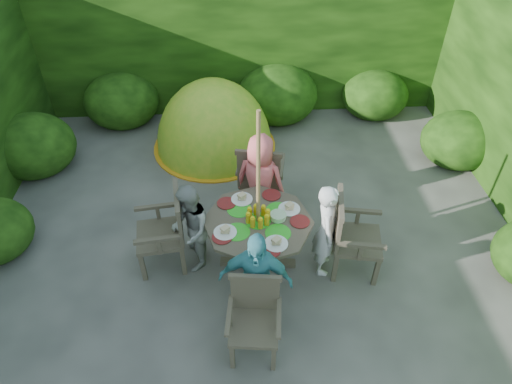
{
  "coord_description": "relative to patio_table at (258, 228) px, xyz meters",
  "views": [
    {
      "loc": [
        -0.24,
        -4.05,
        4.39
      ],
      "look_at": [
        0.01,
        0.14,
        0.85
      ],
      "focal_mm": 32.0,
      "sensor_mm": 36.0,
      "label": 1
    }
  ],
  "objects": [
    {
      "name": "garden_chair_left",
      "position": [
        -1.09,
        0.13,
        -0.08
      ],
      "size": [
        0.62,
        0.68,
        1.03
      ],
      "rotation": [
        0.0,
        0.0,
        -1.44
      ],
      "color": "#3F3729",
      "rests_on": "ground"
    },
    {
      "name": "dome_tent",
      "position": [
        -0.57,
        2.65,
        -0.63
      ],
      "size": [
        2.05,
        2.05,
        2.34
      ],
      "rotation": [
        0.0,
        0.0,
        0.01
      ],
      "color": "#7FB923",
      "rests_on": "ground"
    },
    {
      "name": "child_right",
      "position": [
        0.79,
        -0.08,
        -0.0
      ],
      "size": [
        0.38,
        0.51,
        1.26
      ],
      "primitive_type": "imported",
      "rotation": [
        0.0,
        0.0,
        1.4
      ],
      "color": "white",
      "rests_on": "ground"
    },
    {
      "name": "child_back",
      "position": [
        0.07,
        0.8,
        0.05
      ],
      "size": [
        0.79,
        0.66,
        1.37
      ],
      "primitive_type": "imported",
      "rotation": [
        0.0,
        0.0,
        2.75
      ],
      "color": "#F46567",
      "rests_on": "ground"
    },
    {
      "name": "garden_chair_right",
      "position": [
        1.08,
        -0.1,
        -0.08
      ],
      "size": [
        0.65,
        0.71,
        1.04
      ],
      "rotation": [
        0.0,
        0.0,
        1.39
      ],
      "color": "#3F3729",
      "rests_on": "ground"
    },
    {
      "name": "child_left",
      "position": [
        -0.8,
        0.08,
        -0.04
      ],
      "size": [
        0.49,
        0.61,
        1.19
      ],
      "primitive_type": "imported",
      "rotation": [
        0.0,
        0.0,
        -1.5
      ],
      "color": "#9B9C97",
      "rests_on": "ground"
    },
    {
      "name": "patio_table",
      "position": [
        0.0,
        0.0,
        0.0
      ],
      "size": [
        1.41,
        1.41,
        0.9
      ],
      "rotation": [
        0.0,
        0.0,
        -0.1
      ],
      "color": "#3F3729",
      "rests_on": "ground"
    },
    {
      "name": "child_front",
      "position": [
        -0.08,
        -0.8,
        0.03
      ],
      "size": [
        0.82,
        0.45,
        1.32
      ],
      "primitive_type": "imported",
      "rotation": [
        0.0,
        0.0,
        -0.17
      ],
      "color": "#4BA4B0",
      "rests_on": "ground"
    },
    {
      "name": "hedge_enclosure",
      "position": [
        -0.02,
        1.6,
        0.62
      ],
      "size": [
        9.0,
        9.0,
        2.5
      ],
      "color": "black",
      "rests_on": "ground"
    },
    {
      "name": "garden_chair_front",
      "position": [
        -0.11,
        -1.1,
        -0.16
      ],
      "size": [
        0.59,
        0.53,
        0.89
      ],
      "rotation": [
        0.0,
        0.0,
        -0.11
      ],
      "color": "#3F3729",
      "rests_on": "ground"
    },
    {
      "name": "garden_chair_back",
      "position": [
        0.09,
        1.08,
        -0.08
      ],
      "size": [
        0.71,
        0.66,
        1.03
      ],
      "rotation": [
        0.0,
        0.0,
        2.95
      ],
      "color": "#3F3729",
      "rests_on": "ground"
    },
    {
      "name": "ground",
      "position": [
        -0.02,
        0.26,
        -0.63
      ],
      "size": [
        60.0,
        60.0,
        0.0
      ],
      "primitive_type": "plane",
      "color": "#43413C",
      "rests_on": "ground"
    },
    {
      "name": "parasol_pole",
      "position": [
        -0.0,
        -0.0,
        0.47
      ],
      "size": [
        0.05,
        0.05,
        2.2
      ],
      "primitive_type": "cylinder",
      "rotation": [
        0.0,
        0.0,
        -0.1
      ],
      "color": "olive",
      "rests_on": "ground"
    }
  ]
}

